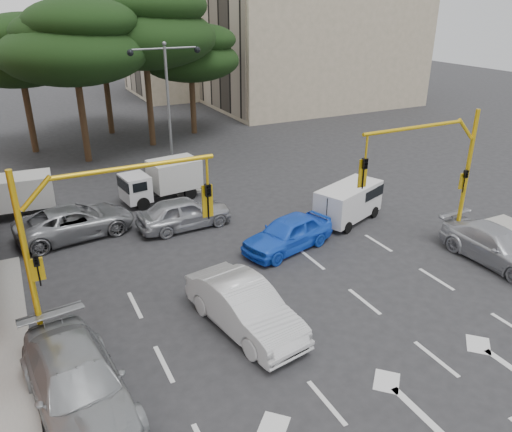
{
  "coord_description": "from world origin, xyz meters",
  "views": [
    {
      "loc": [
        -8.36,
        -11.92,
        10.1
      ],
      "look_at": [
        0.31,
        5.4,
        1.6
      ],
      "focal_mm": 35.0,
      "sensor_mm": 36.0,
      "label": 1
    }
  ],
  "objects_px": {
    "car_silver_parked": "(497,246)",
    "car_silver_wagon": "(78,384)",
    "car_silver_cross_a": "(75,221)",
    "car_white_hatch": "(245,307)",
    "street_lamp_center": "(167,88)",
    "box_truck_a": "(10,198)",
    "box_truck_b": "(162,181)",
    "signal_mast_left": "(90,230)",
    "signal_mast_right": "(438,166)",
    "car_silver_cross_b": "(184,213)",
    "car_blue_compact": "(288,233)",
    "van_white": "(348,203)"
  },
  "relations": [
    {
      "from": "car_blue_compact",
      "to": "car_silver_cross_b",
      "type": "distance_m",
      "value": 5.28
    },
    {
      "from": "car_blue_compact",
      "to": "box_truck_b",
      "type": "relative_size",
      "value": 1.03
    },
    {
      "from": "car_silver_cross_b",
      "to": "box_truck_a",
      "type": "bearing_deg",
      "value": 53.17
    },
    {
      "from": "car_silver_wagon",
      "to": "signal_mast_left",
      "type": "bearing_deg",
      "value": 59.71
    },
    {
      "from": "car_white_hatch",
      "to": "box_truck_a",
      "type": "distance_m",
      "value": 14.94
    },
    {
      "from": "car_silver_cross_b",
      "to": "car_silver_cross_a",
      "type": "bearing_deg",
      "value": 72.08
    },
    {
      "from": "signal_mast_right",
      "to": "van_white",
      "type": "bearing_deg",
      "value": 104.42
    },
    {
      "from": "car_silver_cross_b",
      "to": "car_blue_compact",
      "type": "bearing_deg",
      "value": -144.05
    },
    {
      "from": "car_silver_cross_a",
      "to": "box_truck_a",
      "type": "height_order",
      "value": "box_truck_a"
    },
    {
      "from": "car_silver_wagon",
      "to": "car_silver_cross_a",
      "type": "height_order",
      "value": "car_silver_wagon"
    },
    {
      "from": "signal_mast_left",
      "to": "box_truck_a",
      "type": "xyz_separation_m",
      "value": [
        -2.2,
        12.01,
        -2.84
      ]
    },
    {
      "from": "car_silver_cross_b",
      "to": "box_truck_b",
      "type": "relative_size",
      "value": 1.05
    },
    {
      "from": "signal_mast_right",
      "to": "car_silver_cross_a",
      "type": "height_order",
      "value": "signal_mast_right"
    },
    {
      "from": "car_blue_compact",
      "to": "car_silver_parked",
      "type": "height_order",
      "value": "car_blue_compact"
    },
    {
      "from": "car_white_hatch",
      "to": "car_silver_cross_a",
      "type": "distance_m",
      "value": 10.54
    },
    {
      "from": "signal_mast_left",
      "to": "street_lamp_center",
      "type": "distance_m",
      "value": 15.65
    },
    {
      "from": "signal_mast_right",
      "to": "car_blue_compact",
      "type": "distance_m",
      "value": 6.73
    },
    {
      "from": "van_white",
      "to": "box_truck_a",
      "type": "distance_m",
      "value": 16.68
    },
    {
      "from": "car_white_hatch",
      "to": "box_truck_b",
      "type": "xyz_separation_m",
      "value": [
        0.96,
        12.43,
        0.23
      ]
    },
    {
      "from": "street_lamp_center",
      "to": "car_silver_cross_b",
      "type": "distance_m",
      "value": 8.58
    },
    {
      "from": "van_white",
      "to": "street_lamp_center",
      "type": "bearing_deg",
      "value": -171.21
    },
    {
      "from": "signal_mast_right",
      "to": "car_silver_cross_a",
      "type": "bearing_deg",
      "value": 147.87
    },
    {
      "from": "street_lamp_center",
      "to": "car_silver_cross_a",
      "type": "distance_m",
      "value": 9.8
    },
    {
      "from": "car_silver_cross_b",
      "to": "box_truck_b",
      "type": "bearing_deg",
      "value": -4.05
    },
    {
      "from": "car_silver_parked",
      "to": "car_silver_wagon",
      "type": "bearing_deg",
      "value": -179.18
    },
    {
      "from": "car_silver_cross_b",
      "to": "box_truck_b",
      "type": "height_order",
      "value": "box_truck_b"
    },
    {
      "from": "car_white_hatch",
      "to": "signal_mast_left",
      "type": "bearing_deg",
      "value": 151.03
    },
    {
      "from": "car_silver_parked",
      "to": "van_white",
      "type": "bearing_deg",
      "value": 114.15
    },
    {
      "from": "street_lamp_center",
      "to": "car_blue_compact",
      "type": "distance_m",
      "value": 12.19
    },
    {
      "from": "street_lamp_center",
      "to": "car_white_hatch",
      "type": "relative_size",
      "value": 1.57
    },
    {
      "from": "street_lamp_center",
      "to": "box_truck_a",
      "type": "distance_m",
      "value": 10.21
    },
    {
      "from": "car_white_hatch",
      "to": "car_silver_cross_a",
      "type": "height_order",
      "value": "car_white_hatch"
    },
    {
      "from": "signal_mast_left",
      "to": "signal_mast_right",
      "type": "bearing_deg",
      "value": 0.0
    },
    {
      "from": "car_silver_cross_a",
      "to": "car_white_hatch",
      "type": "bearing_deg",
      "value": -165.87
    },
    {
      "from": "signal_mast_right",
      "to": "car_silver_parked",
      "type": "distance_m",
      "value": 4.2
    },
    {
      "from": "car_blue_compact",
      "to": "car_silver_cross_a",
      "type": "height_order",
      "value": "car_blue_compact"
    },
    {
      "from": "box_truck_a",
      "to": "box_truck_b",
      "type": "bearing_deg",
      "value": -94.25
    },
    {
      "from": "car_silver_cross_a",
      "to": "box_truck_b",
      "type": "distance_m",
      "value": 5.56
    },
    {
      "from": "signal_mast_left",
      "to": "car_white_hatch",
      "type": "xyz_separation_m",
      "value": [
        4.26,
        -1.46,
        -3.07
      ]
    },
    {
      "from": "car_white_hatch",
      "to": "box_truck_a",
      "type": "relative_size",
      "value": 1.16
    },
    {
      "from": "box_truck_b",
      "to": "car_silver_cross_b",
      "type": "bearing_deg",
      "value": 170.89
    },
    {
      "from": "signal_mast_right",
      "to": "car_blue_compact",
      "type": "relative_size",
      "value": 1.37
    },
    {
      "from": "car_silver_wagon",
      "to": "box_truck_b",
      "type": "height_order",
      "value": "box_truck_b"
    },
    {
      "from": "signal_mast_left",
      "to": "box_truck_a",
      "type": "relative_size",
      "value": 1.41
    },
    {
      "from": "signal_mast_left",
      "to": "box_truck_b",
      "type": "height_order",
      "value": "signal_mast_left"
    },
    {
      "from": "signal_mast_right",
      "to": "car_white_hatch",
      "type": "relative_size",
      "value": 1.21
    },
    {
      "from": "signal_mast_right",
      "to": "box_truck_b",
      "type": "relative_size",
      "value": 1.41
    },
    {
      "from": "box_truck_b",
      "to": "box_truck_a",
      "type": "bearing_deg",
      "value": 74.56
    },
    {
      "from": "van_white",
      "to": "box_truck_a",
      "type": "xyz_separation_m",
      "value": [
        -14.73,
        7.82,
        0.13
      ]
    },
    {
      "from": "car_silver_cross_b",
      "to": "signal_mast_left",
      "type": "bearing_deg",
      "value": 141.46
    }
  ]
}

